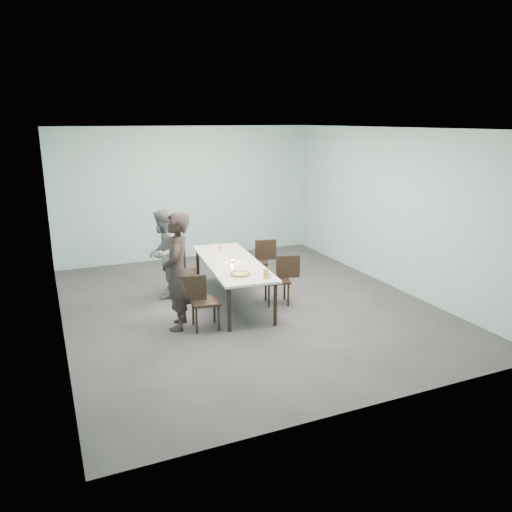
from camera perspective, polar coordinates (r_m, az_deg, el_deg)
name	(u,v)px	position (r m, az deg, el deg)	size (l,w,h in m)	color
ground	(246,305)	(8.76, -1.13, -5.63)	(7.00, 7.00, 0.00)	#333335
room_shell	(246,190)	(8.26, -1.20, 7.60)	(6.02, 7.02, 3.01)	#9DC6C6
table	(232,265)	(8.70, -2.77, -0.98)	(1.16, 2.68, 0.75)	white
chair_near_left	(200,298)	(7.69, -6.42, -4.79)	(0.64, 0.47, 0.87)	black
chair_far_left	(180,269)	(9.23, -8.63, -1.43)	(0.65, 0.54, 0.87)	black
chair_near_right	(282,276)	(8.70, 2.94, -2.31)	(0.65, 0.52, 0.87)	black
chair_far_right	(260,258)	(9.79, 0.47, -0.27)	(0.65, 0.51, 0.87)	black
diner_near	(177,272)	(7.66, -8.99, -1.77)	(0.66, 0.43, 1.82)	black
diner_far	(164,253)	(9.12, -10.50, 0.29)	(0.79, 0.61, 1.62)	slate
pizza	(240,274)	(7.91, -1.79, -2.08)	(0.34, 0.34, 0.04)	white
side_plate	(247,269)	(8.24, -1.08, -1.46)	(0.18, 0.18, 0.01)	white
beer_glass	(266,274)	(7.73, 1.11, -2.06)	(0.08, 0.08, 0.15)	gold
water_tumbler	(269,275)	(7.76, 1.52, -2.22)	(0.08, 0.08, 0.09)	silver
tealight	(232,261)	(8.63, -2.75, -0.59)	(0.06, 0.06, 0.05)	silver
amber_tumbler	(221,248)	(9.41, -4.06, 0.86)	(0.07, 0.07, 0.08)	gold
menu	(216,250)	(9.45, -4.61, 0.68)	(0.30, 0.22, 0.01)	silver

